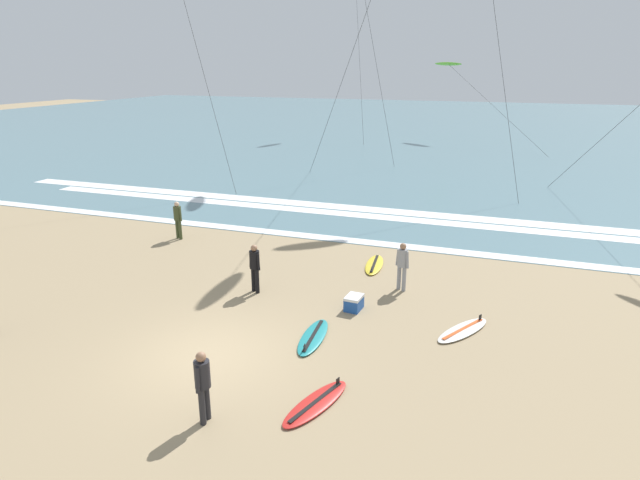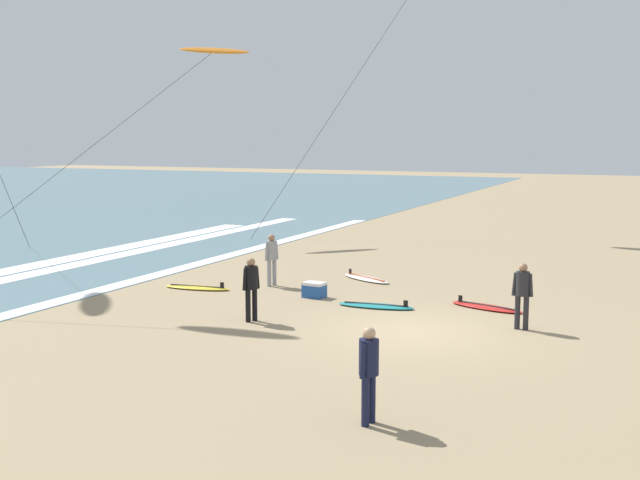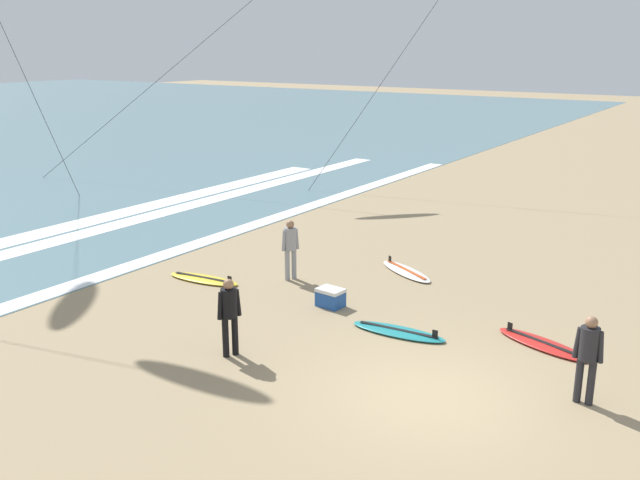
% 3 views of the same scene
% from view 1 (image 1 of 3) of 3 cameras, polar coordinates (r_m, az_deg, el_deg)
% --- Properties ---
extents(ground_plane, '(160.00, 160.00, 0.00)m').
position_cam_1_polar(ground_plane, '(14.08, -11.63, -11.95)').
color(ground_plane, '#9E8763').
extents(ocean_surface, '(140.00, 90.00, 0.01)m').
position_cam_1_polar(ocean_surface, '(65.65, 13.73, 11.64)').
color(ocean_surface, slate).
rests_on(ocean_surface, ground).
extents(wave_foam_shoreline, '(44.50, 0.68, 0.01)m').
position_cam_1_polar(wave_foam_shoreline, '(22.41, 2.04, 0.09)').
color(wave_foam_shoreline, white).
rests_on(wave_foam_shoreline, ocean_surface).
extents(wave_foam_mid_break, '(39.68, 0.92, 0.01)m').
position_cam_1_polar(wave_foam_mid_break, '(25.65, 8.19, 2.27)').
color(wave_foam_mid_break, white).
rests_on(wave_foam_mid_break, ocean_surface).
extents(wave_foam_outer_break, '(38.67, 1.09, 0.01)m').
position_cam_1_polar(wave_foam_outer_break, '(27.61, 1.47, 3.60)').
color(wave_foam_outer_break, white).
rests_on(wave_foam_outer_break, ocean_surface).
extents(surfer_left_far, '(0.50, 0.32, 1.60)m').
position_cam_1_polar(surfer_left_far, '(17.10, -6.96, -2.56)').
color(surfer_left_far, black).
rests_on(surfer_left_far, ground).
extents(surfer_left_near, '(0.32, 0.51, 1.60)m').
position_cam_1_polar(surfer_left_near, '(11.34, -12.37, -14.40)').
color(surfer_left_near, '#232328').
rests_on(surfer_left_near, ground).
extents(surfer_mid_group, '(0.50, 0.32, 1.60)m').
position_cam_1_polar(surfer_mid_group, '(17.33, 8.75, -2.36)').
color(surfer_mid_group, gray).
rests_on(surfer_mid_group, ground).
extents(surfer_right_near, '(0.51, 0.32, 1.60)m').
position_cam_1_polar(surfer_right_near, '(22.99, -14.89, 2.41)').
color(surfer_right_near, '#384223').
rests_on(surfer_right_near, ground).
extents(surfboard_foreground_flat, '(1.56, 2.12, 0.25)m').
position_cam_1_polar(surfboard_foreground_flat, '(15.40, 14.95, -9.25)').
color(surfboard_foreground_flat, silver).
rests_on(surfboard_foreground_flat, ground).
extents(surfboard_near_water, '(0.75, 2.14, 0.25)m').
position_cam_1_polar(surfboard_near_water, '(14.56, -0.73, -10.25)').
color(surfboard_near_water, teal).
rests_on(surfboard_near_water, ground).
extents(surfboard_right_spare, '(0.83, 2.15, 0.25)m').
position_cam_1_polar(surfboard_right_spare, '(19.59, 5.80, -2.62)').
color(surfboard_right_spare, yellow).
rests_on(surfboard_right_spare, ground).
extents(surfboard_left_pile, '(1.22, 2.18, 0.25)m').
position_cam_1_polar(surfboard_left_pile, '(12.05, -0.45, -16.96)').
color(surfboard_left_pile, red).
rests_on(surfboard_left_pile, ground).
extents(kite_lime_mid_center, '(10.85, 10.12, 7.19)m').
position_cam_1_polar(kite_lime_mid_center, '(54.82, 13.52, 17.70)').
color(kite_lime_mid_center, '#70C628').
rests_on(kite_lime_mid_center, ground).
extents(cooler_box, '(0.50, 0.65, 0.44)m').
position_cam_1_polar(cooler_box, '(16.10, 3.63, -6.66)').
color(cooler_box, '#1E4C9E').
rests_on(cooler_box, ground).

